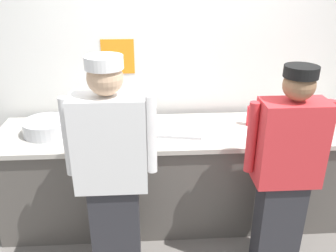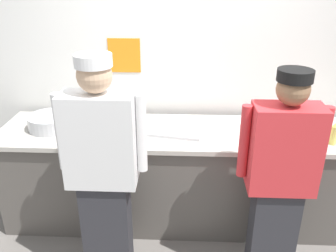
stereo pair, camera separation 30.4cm
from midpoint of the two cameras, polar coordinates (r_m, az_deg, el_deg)
ground_plane at (r=3.26m, az=0.02°, el=-18.46°), size 9.00×9.00×0.00m
wall_back at (r=3.43m, az=-0.94°, el=8.99°), size 5.07×0.11×2.63m
prep_counter at (r=3.31m, az=-0.42°, el=-7.88°), size 3.23×0.76×0.91m
chef_near_left at (r=2.49m, az=-12.48°, el=-7.42°), size 0.62×0.24×1.73m
chef_center at (r=2.66m, az=15.31°, el=-6.94°), size 0.60×0.24×1.64m
plate_stack_front at (r=3.22m, az=-10.29°, el=0.40°), size 0.23×0.23×0.05m
mixing_bowl_steel at (r=3.23m, az=-21.50°, el=-0.22°), size 0.39×0.39×0.12m
sheet_tray at (r=3.07m, az=-2.24°, el=-0.66°), size 0.57×0.39×0.02m
squeeze_bottle_primary at (r=3.20m, az=10.47°, el=1.77°), size 0.06×0.06×0.21m
squeeze_bottle_secondary at (r=3.18m, az=20.08°, el=0.30°), size 0.05×0.05×0.20m
squeeze_bottle_spare at (r=3.17m, az=21.95°, el=-0.12°), size 0.05×0.05×0.19m
ramekin_red_sauce at (r=3.12m, az=-13.03°, el=-0.66°), size 0.09×0.09×0.05m
ramekin_orange_sauce at (r=3.30m, az=16.09°, el=0.34°), size 0.08×0.08×0.04m
ramekin_yellow_sauce at (r=3.52m, az=20.81°, el=1.17°), size 0.08×0.08×0.04m
deli_cup at (r=3.37m, az=12.24°, el=1.69°), size 0.09×0.09×0.09m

